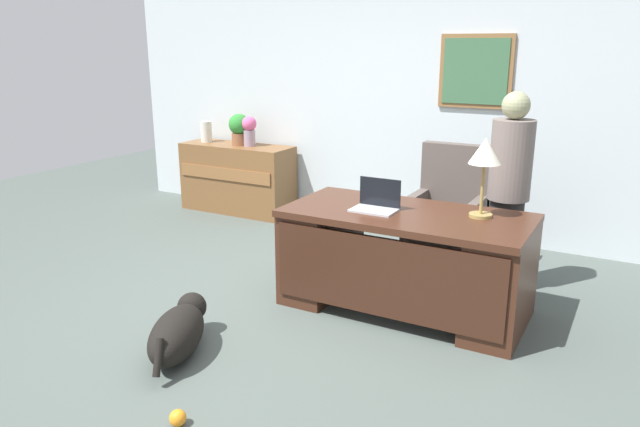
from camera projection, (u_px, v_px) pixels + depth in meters
name	position (u px, v px, depth m)	size (l,w,h in m)	color
ground_plane	(269.00, 317.00, 4.35)	(12.00, 12.00, 0.00)	#4C5651
back_wall	(407.00, 101.00, 6.16)	(7.00, 0.16, 2.70)	silver
desk	(404.00, 258.00, 4.37)	(1.76, 0.86, 0.75)	#422316
credenza	(238.00, 178.00, 7.03)	(1.35, 0.50, 0.79)	brown
armchair	(448.00, 216.00, 5.15)	(0.60, 0.59, 1.09)	#564C47
person_standing	(508.00, 192.00, 4.63)	(0.32, 0.32, 1.58)	#262323
dog_lying	(179.00, 331.00, 3.81)	(0.54, 0.78, 0.30)	black
laptop	(377.00, 202.00, 4.35)	(0.32, 0.22, 0.22)	#B2B5BA
desk_lamp	(485.00, 156.00, 4.06)	(0.22, 0.22, 0.56)	#9E8447
vase_with_flowers	(249.00, 130.00, 6.79)	(0.17, 0.17, 0.34)	#9F889B
vase_empty	(206.00, 132.00, 7.10)	(0.14, 0.14, 0.24)	silver
potted_plant	(239.00, 128.00, 6.85)	(0.24, 0.24, 0.36)	brown
dog_toy_ball	(178.00, 418.00, 3.11)	(0.09, 0.09, 0.09)	orange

